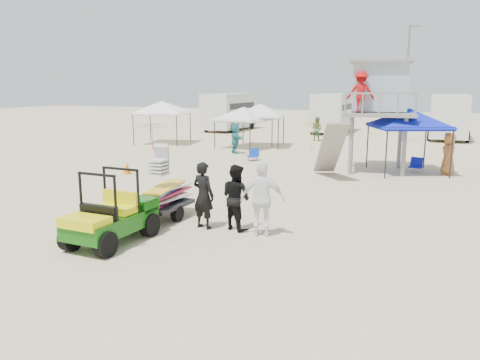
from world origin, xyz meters
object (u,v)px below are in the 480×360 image
at_px(canopy_blue, 409,112).
at_px(man_left, 203,195).
at_px(surf_trailer, 162,193).
at_px(lifeguard_tower, 377,91).
at_px(utility_cart, 109,210).

bearing_deg(canopy_blue, man_left, -111.75).
distance_m(surf_trailer, canopy_blue, 12.55).
height_order(lifeguard_tower, canopy_blue, lifeguard_tower).
bearing_deg(man_left, utility_cart, 65.45).
bearing_deg(lifeguard_tower, canopy_blue, -0.14).
distance_m(surf_trailer, lifeguard_tower, 12.12).
xyz_separation_m(man_left, canopy_blue, (4.46, 11.17, 1.81)).
relative_size(lifeguard_tower, canopy_blue, 1.26).
relative_size(utility_cart, canopy_blue, 0.62).
xyz_separation_m(utility_cart, man_left, (1.52, 2.03, 0.08)).
relative_size(utility_cart, lifeguard_tower, 0.49).
height_order(surf_trailer, lifeguard_tower, lifeguard_tower).
xyz_separation_m(utility_cart, canopy_blue, (5.98, 13.20, 1.89)).
height_order(utility_cart, surf_trailer, surf_trailer).
bearing_deg(utility_cart, surf_trailer, 89.86).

